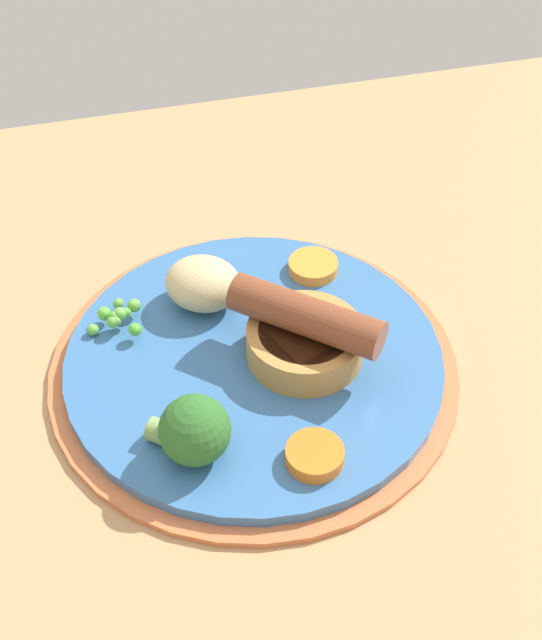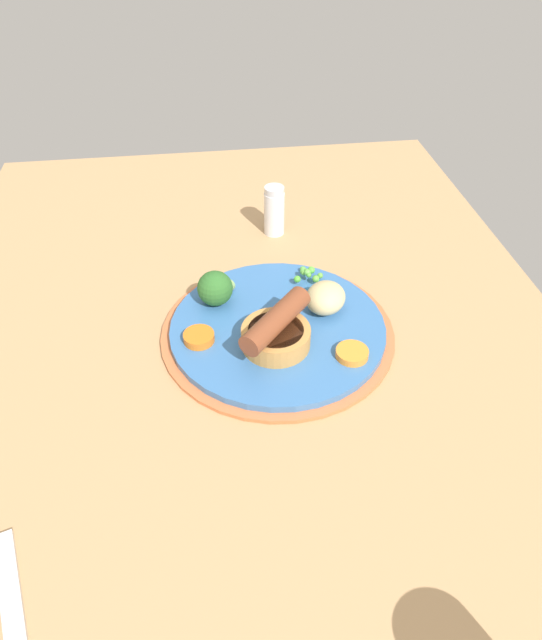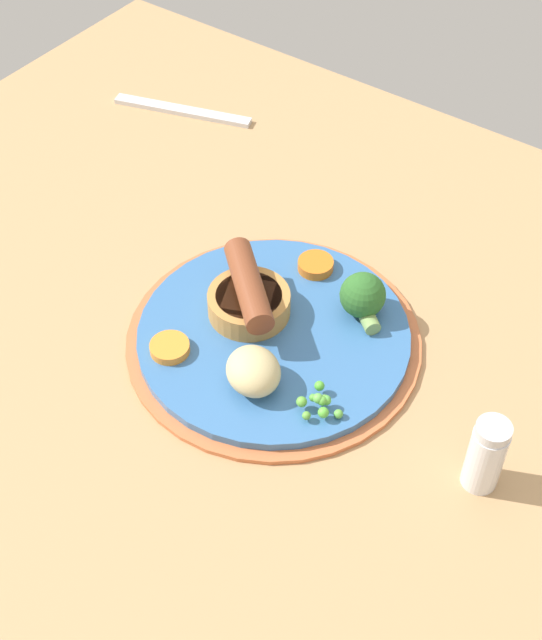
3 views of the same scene
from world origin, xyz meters
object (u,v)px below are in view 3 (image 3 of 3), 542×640
sausage_pudding (249,297)px  fork (182,111)px  salt_shaker (486,455)px  carrot_slice_0 (170,348)px  pea_pile (320,402)px  potato_chunk_0 (253,371)px  broccoli_floret_near (363,296)px  carrot_slice_1 (316,265)px  dinner_plate (274,337)px

sausage_pudding → fork: (-28.24, 24.09, -3.16)cm
fork → salt_shaker: size_ratio=2.35×
carrot_slice_0 → fork: size_ratio=0.21×
pea_pile → potato_chunk_0: 6.55cm
sausage_pudding → broccoli_floret_near: bearing=77.1°
fork → carrot_slice_1: bearing=-44.5°
pea_pile → broccoli_floret_near: broccoli_floret_near is taller
pea_pile → broccoli_floret_near: (-3.15, 12.29, 1.17)cm
potato_chunk_0 → fork: size_ratio=0.31×
fork → carrot_slice_0: bearing=-69.8°
dinner_plate → fork: 40.24cm
sausage_pudding → potato_chunk_0: bearing=-9.4°
salt_shaker → pea_pile: bearing=-170.6°
dinner_plate → potato_chunk_0: 7.16cm
potato_chunk_0 → salt_shaker: 21.29cm
pea_pile → carrot_slice_1: 17.94cm
dinner_plate → pea_pile: pea_pile is taller
salt_shaker → carrot_slice_1: bearing=153.5°
carrot_slice_1 → fork: 33.82cm
salt_shaker → carrot_slice_0: bearing=-170.8°
pea_pile → carrot_slice_0: pea_pile is taller
carrot_slice_0 → carrot_slice_1: bearing=73.9°
broccoli_floret_near → fork: broccoli_floret_near is taller
carrot_slice_1 → potato_chunk_0: bearing=-76.6°
potato_chunk_0 → dinner_plate: bearing=109.5°
carrot_slice_0 → fork: carrot_slice_0 is taller
fork → dinner_plate: bearing=-55.7°
broccoli_floret_near → potato_chunk_0: bearing=114.9°
sausage_pudding → pea_pile: sausage_pudding is taller
broccoli_floret_near → pea_pile: bearing=143.0°
pea_pile → broccoli_floret_near: size_ratio=0.77×
dinner_plate → potato_chunk_0: (2.22, -6.28, 2.64)cm
dinner_plate → salt_shaker: salt_shaker is taller
dinner_plate → potato_chunk_0: size_ratio=5.14×
broccoli_floret_near → salt_shaker: bearing=-170.4°
sausage_pudding → broccoli_floret_near: sausage_pudding is taller
dinner_plate → salt_shaker: (23.22, -2.79, 3.21)cm
carrot_slice_0 → salt_shaker: 30.18cm
dinner_plate → salt_shaker: bearing=-6.9°
carrot_slice_0 → carrot_slice_1: (4.97, 17.17, 0.07)cm
potato_chunk_0 → fork: 46.08cm
potato_chunk_0 → carrot_slice_0: 8.94cm
sausage_pudding → broccoli_floret_near: size_ratio=1.84×
broccoli_floret_near → carrot_slice_1: broccoli_floret_near is taller
broccoli_floret_near → carrot_slice_0: 19.04cm
pea_pile → potato_chunk_0: potato_chunk_0 is taller
carrot_slice_0 → sausage_pudding: bearing=69.8°
carrot_slice_1 → fork: carrot_slice_1 is taller
carrot_slice_1 → broccoli_floret_near: bearing=-19.5°
broccoli_floret_near → fork: size_ratio=0.29×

